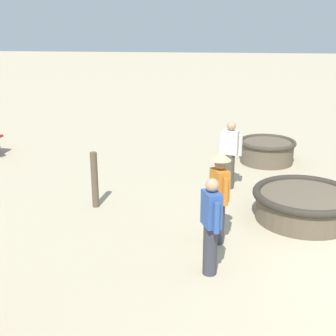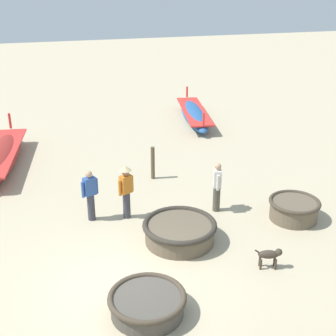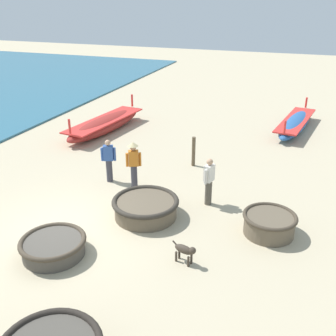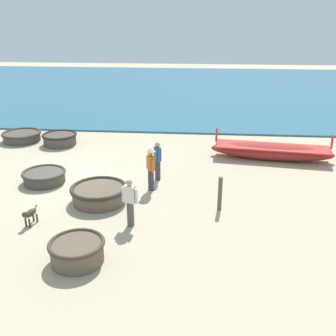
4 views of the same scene
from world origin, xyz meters
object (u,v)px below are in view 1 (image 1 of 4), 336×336
coracle_weathered (267,150)px  fisherman_with_hat (230,153)px  coracle_center (304,204)px  fisherman_by_coracle (219,192)px  mooring_post_inland (95,180)px  fisherman_crouching (211,225)px

coracle_weathered → fisherman_with_hat: (-2.03, 1.08, 0.50)m
fisherman_with_hat → coracle_center: bearing=-138.6°
coracle_weathered → fisherman_by_coracle: size_ratio=0.90×
coracle_center → fisherman_with_hat: (1.58, 1.39, 0.51)m
fisherman_with_hat → mooring_post_inland: fisherman_with_hat is taller
coracle_center → fisherman_crouching: fisherman_crouching is taller
coracle_weathered → fisherman_crouching: (-5.78, 1.51, 0.50)m
coracle_center → fisherman_with_hat: fisherman_with_hat is taller
fisherman_by_coracle → fisherman_with_hat: (2.72, -0.30, -0.12)m
coracle_weathered → coracle_center: (-3.61, -0.32, -0.01)m
mooring_post_inland → fisherman_crouching: bearing=-135.7°
coracle_weathered → fisherman_with_hat: size_ratio=0.96×
coracle_weathered → mooring_post_inland: (-3.36, 3.88, 0.26)m
coracle_weathered → fisherman_by_coracle: bearing=163.9°
coracle_weathered → fisherman_with_hat: 2.36m
fisherman_by_coracle → fisherman_with_hat: 2.74m
coracle_weathered → fisherman_crouching: 6.00m
coracle_weathered → coracle_center: coracle_weathered is taller
fisherman_crouching → fisherman_by_coracle: (1.03, -0.14, 0.12)m
fisherman_crouching → fisherman_with_hat: size_ratio=1.00×
fisherman_crouching → mooring_post_inland: bearing=44.3°
fisherman_by_coracle → mooring_post_inland: bearing=61.0°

